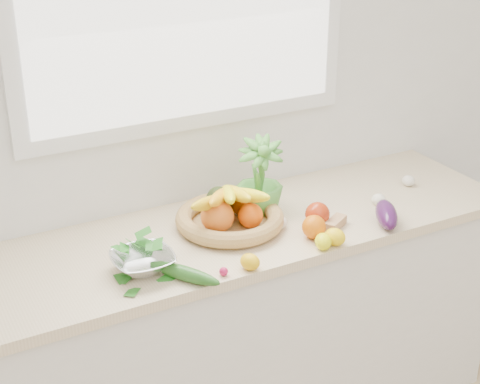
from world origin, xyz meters
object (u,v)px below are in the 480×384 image
potted_herb (260,178)px  fruit_basket (229,213)px  cucumber (184,273)px  apple (317,214)px  eggplant (386,214)px  colander_with_spinach (143,257)px

potted_herb → fruit_basket: size_ratio=0.60×
cucumber → apple: bearing=11.1°
apple → fruit_basket: (-0.29, 0.14, 0.01)m
apple → cucumber: 0.59m
eggplant → potted_herb: size_ratio=0.64×
potted_herb → cucumber: bearing=-145.6°
potted_herb → fruit_basket: 0.19m
cucumber → potted_herb: (0.45, 0.31, 0.12)m
apple → eggplant: (0.23, -0.11, -0.01)m
potted_herb → colander_with_spinach: potted_herb is taller
apple → potted_herb: potted_herb is taller
cucumber → potted_herb: potted_herb is taller
apple → colander_with_spinach: 0.68m
eggplant → cucumber: size_ratio=0.76×
apple → eggplant: size_ratio=0.45×
eggplant → colander_with_spinach: size_ratio=0.96×
fruit_basket → colander_with_spinach: size_ratio=2.50×
potted_herb → colander_with_spinach: size_ratio=1.51×
eggplant → cucumber: 0.81m
apple → colander_with_spinach: bearing=-179.3°
apple → potted_herb: bearing=124.2°
apple → eggplant: apple is taller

